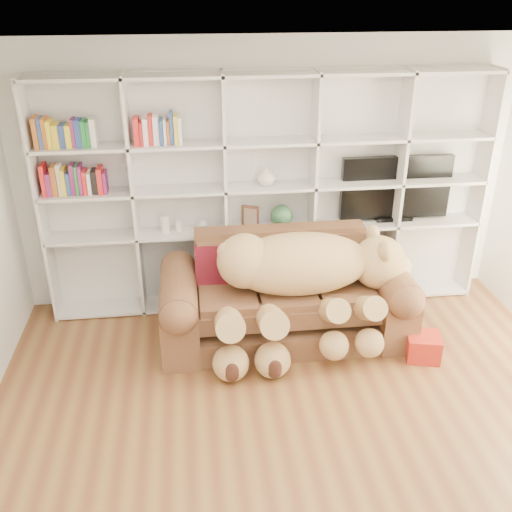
{
  "coord_description": "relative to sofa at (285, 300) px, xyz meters",
  "views": [
    {
      "loc": [
        -0.78,
        -3.0,
        3.16
      ],
      "look_at": [
        -0.21,
        1.63,
        0.87
      ],
      "focal_mm": 40.0,
      "sensor_mm": 36.0,
      "label": 1
    }
  ],
  "objects": [
    {
      "name": "floor",
      "position": [
        -0.07,
        -1.65,
        -0.37
      ],
      "size": [
        5.0,
        5.0,
        0.0
      ],
      "primitive_type": "plane",
      "color": "brown",
      "rests_on": "ground"
    },
    {
      "name": "throw_pillow",
      "position": [
        -0.63,
        0.16,
        0.33
      ],
      "size": [
        0.41,
        0.24,
        0.42
      ],
      "primitive_type": "cube",
      "rotation": [
        -0.24,
        0.0,
        -0.05
      ],
      "color": "maroon",
      "rests_on": "sofa"
    },
    {
      "name": "figurine_short",
      "position": [
        -0.98,
        0.66,
        0.54
      ],
      "size": [
        0.07,
        0.07,
        0.1
      ],
      "primitive_type": "cylinder",
      "rotation": [
        0.0,
        0.0,
        0.22
      ],
      "color": "beige",
      "rests_on": "bookshelf"
    },
    {
      "name": "shelf_vase",
      "position": [
        -0.1,
        0.66,
        1.04
      ],
      "size": [
        0.23,
        0.23,
        0.19
      ],
      "primitive_type": "imported",
      "rotation": [
        0.0,
        0.0,
        0.36
      ],
      "color": "beige",
      "rests_on": "bookshelf"
    },
    {
      "name": "picture_frame",
      "position": [
        -0.26,
        0.66,
        0.62
      ],
      "size": [
        0.17,
        0.1,
        0.22
      ],
      "primitive_type": "cube",
      "rotation": [
        0.0,
        0.0,
        -0.43
      ],
      "color": "#502B1B",
      "rests_on": "bookshelf"
    },
    {
      "name": "ceiling",
      "position": [
        -0.07,
        -1.65,
        2.33
      ],
      "size": [
        5.0,
        5.0,
        0.0
      ],
      "primitive_type": "plane",
      "rotation": [
        3.14,
        0.0,
        0.0
      ],
      "color": "white",
      "rests_on": "wall_back"
    },
    {
      "name": "figurine_tall",
      "position": [
        -1.11,
        0.66,
        0.58
      ],
      "size": [
        0.09,
        0.09,
        0.17
      ],
      "primitive_type": "cylinder",
      "rotation": [
        0.0,
        0.0,
        -0.08
      ],
      "color": "beige",
      "rests_on": "bookshelf"
    },
    {
      "name": "wall_back",
      "position": [
        -0.07,
        0.85,
        0.98
      ],
      "size": [
        5.0,
        0.02,
        2.7
      ],
      "primitive_type": "cube",
      "color": "white",
      "rests_on": "floor"
    },
    {
      "name": "bookshelf",
      "position": [
        -0.31,
        0.71,
        0.93
      ],
      "size": [
        4.43,
        0.35,
        2.4
      ],
      "color": "silver",
      "rests_on": "floor"
    },
    {
      "name": "gift_box",
      "position": [
        1.2,
        -0.55,
        -0.25
      ],
      "size": [
        0.35,
        0.34,
        0.24
      ],
      "primitive_type": "cube",
      "rotation": [
        0.0,
        0.0,
        -0.24
      ],
      "color": "#AE2517",
      "rests_on": "floor"
    },
    {
      "name": "tv",
      "position": [
        1.26,
        0.71,
        0.83
      ],
      "size": [
        1.15,
        0.18,
        0.68
      ],
      "color": "black",
      "rests_on": "bookshelf"
    },
    {
      "name": "snow_globe",
      "position": [
        -0.73,
        0.66,
        0.55
      ],
      "size": [
        0.1,
        0.1,
        0.1
      ],
      "primitive_type": "sphere",
      "color": "silver",
      "rests_on": "bookshelf"
    },
    {
      "name": "teddy_bear",
      "position": [
        0.12,
        -0.2,
        0.33
      ],
      "size": [
        1.93,
        1.01,
        1.12
      ],
      "rotation": [
        0.0,
        0.0,
        -0.06
      ],
      "color": "tan",
      "rests_on": "sofa"
    },
    {
      "name": "green_vase",
      "position": [
        0.07,
        0.66,
        0.61
      ],
      "size": [
        0.23,
        0.23,
        0.23
      ],
      "primitive_type": "sphere",
      "color": "#32613C",
      "rests_on": "bookshelf"
    },
    {
      "name": "sofa",
      "position": [
        0.0,
        0.0,
        0.0
      ],
      "size": [
        2.34,
        1.01,
        0.98
      ],
      "color": "brown",
      "rests_on": "floor"
    }
  ]
}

